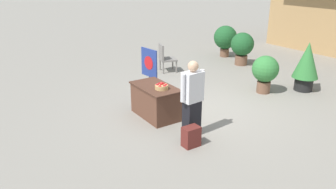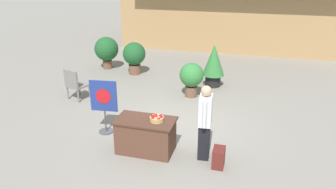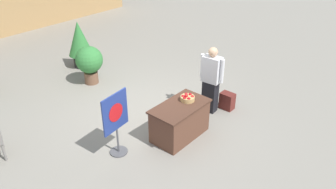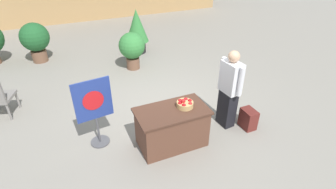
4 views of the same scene
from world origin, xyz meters
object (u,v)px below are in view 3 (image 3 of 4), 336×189
at_px(potted_plant_far_left, 80,42).
at_px(apple_basket, 187,98).
at_px(display_table, 180,121).
at_px(person_visitor, 211,80).
at_px(backpack, 227,101).
at_px(poster_board, 116,121).
at_px(potted_plant_near_right, 89,62).

bearing_deg(potted_plant_far_left, apple_basket, -96.94).
xyz_separation_m(display_table, person_visitor, (1.29, 0.11, 0.45)).
xyz_separation_m(backpack, poster_board, (-2.90, 0.75, 0.56)).
xyz_separation_m(display_table, poster_board, (-1.26, 0.57, 0.38)).
distance_m(apple_basket, poster_board, 1.62).
relative_size(poster_board, potted_plant_far_left, 0.94).
bearing_deg(backpack, apple_basket, 172.46).
height_order(person_visitor, poster_board, person_visitor).
xyz_separation_m(person_visitor, backpack, (0.36, -0.28, -0.63)).
distance_m(poster_board, potted_plant_near_right, 3.30).
distance_m(apple_basket, potted_plant_far_left, 4.64).
bearing_deg(backpack, potted_plant_far_left, 99.76).
distance_m(apple_basket, backpack, 1.53).
distance_m(person_visitor, poster_board, 2.59).
xyz_separation_m(backpack, potted_plant_far_left, (-0.82, 4.79, 0.59)).
distance_m(display_table, apple_basket, 0.52).
bearing_deg(potted_plant_near_right, display_table, -94.94).
height_order(display_table, potted_plant_far_left, potted_plant_far_left).
height_order(apple_basket, potted_plant_far_left, potted_plant_far_left).
relative_size(display_table, potted_plant_near_right, 1.20).
xyz_separation_m(apple_basket, person_visitor, (1.03, 0.10, 0.01)).
bearing_deg(display_table, person_visitor, 4.86).
bearing_deg(poster_board, potted_plant_far_left, 145.97).
bearing_deg(poster_board, backpack, 68.76).
bearing_deg(person_visitor, apple_basket, 0.57).
relative_size(backpack, potted_plant_far_left, 0.29).
xyz_separation_m(display_table, potted_plant_far_left, (0.82, 4.62, 0.41)).
bearing_deg(backpack, display_table, 174.05).
relative_size(apple_basket, poster_board, 0.22).
xyz_separation_m(display_table, apple_basket, (0.26, 0.01, 0.45)).
bearing_deg(display_table, apple_basket, 2.59).
relative_size(apple_basket, potted_plant_far_left, 0.21).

